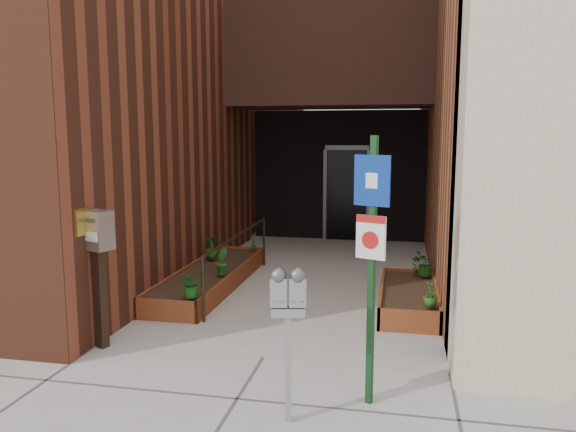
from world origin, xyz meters
The scene contains 15 objects.
ground centered at (0.00, 0.00, 0.00)m, with size 80.00×80.00×0.00m, color #9E9991.
architecture centered at (-0.18, 6.89, 4.98)m, with size 20.00×14.60×10.00m.
planter_left centered at (-1.55, 2.70, 0.13)m, with size 0.90×3.60×0.30m.
planter_right centered at (1.60, 2.20, 0.13)m, with size 0.80×2.20×0.30m.
handrail centered at (-1.05, 2.65, 0.75)m, with size 0.04×3.34×0.90m.
parking_meter centered at (0.55, -1.30, 1.05)m, with size 0.31×0.17×1.36m.
sign_post centered at (1.21, -0.83, 1.50)m, with size 0.32×0.14×2.45m.
payment_dropbox centered at (-1.90, -0.07, 1.16)m, with size 0.38×0.33×1.61m.
shrub_left_a centered at (-1.25, 1.10, 0.49)m, with size 0.34×0.34×0.38m, color #185418.
shrub_left_b centered at (-1.25, 2.37, 0.50)m, with size 0.22×0.22×0.40m, color #22621C.
shrub_left_c centered at (-1.76, 3.38, 0.50)m, with size 0.23×0.23×0.40m, color #195618.
shrub_left_d centered at (-1.25, 4.26, 0.47)m, with size 0.18×0.18×0.33m, color #275C1A.
shrub_right_a centered at (1.85, 1.30, 0.46)m, with size 0.18×0.18×0.32m, color #265A19.
shrub_right_b centered at (1.71, 3.00, 0.45)m, with size 0.16×0.16×0.30m, color #295A19.
shrub_right_c centered at (1.85, 2.88, 0.49)m, with size 0.34×0.34×0.37m, color #174F16.
Camera 1 is at (1.46, -5.75, 2.46)m, focal length 35.00 mm.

